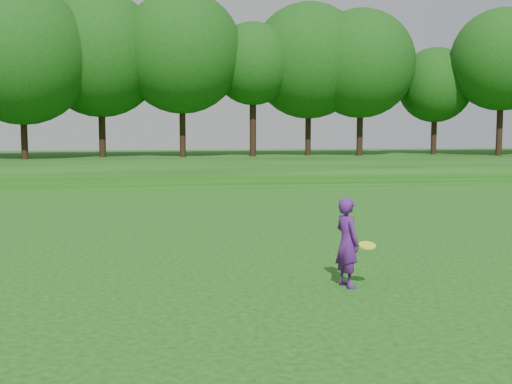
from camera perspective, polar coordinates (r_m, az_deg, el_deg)
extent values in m
plane|color=#1A460D|center=(10.60, -13.60, -9.77)|extent=(140.00, 140.00, 0.00)
cube|color=#1A460D|center=(44.26, -10.04, 2.45)|extent=(130.00, 30.00, 0.60)
cube|color=gray|center=(30.33, -10.54, 0.41)|extent=(130.00, 1.60, 0.04)
imported|color=#571B7D|center=(11.43, 8.10, -4.47)|extent=(0.53, 0.66, 1.58)
cylinder|color=#EDFF28|center=(11.33, 9.85, -4.70)|extent=(0.30, 0.30, 0.11)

